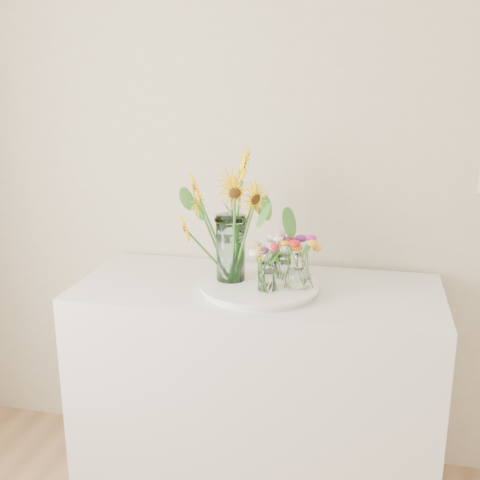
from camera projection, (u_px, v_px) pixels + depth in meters
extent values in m
cube|color=white|center=(256.00, 390.00, 2.44)|extent=(1.40, 0.60, 0.90)
cylinder|color=white|center=(259.00, 288.00, 2.27)|extent=(0.43, 0.43, 0.02)
cylinder|color=#ADD7CC|center=(231.00, 248.00, 2.27)|extent=(0.14, 0.14, 0.26)
cylinder|color=white|center=(267.00, 276.00, 2.18)|extent=(0.09, 0.09, 0.11)
cylinder|color=white|center=(283.00, 266.00, 2.31)|extent=(0.07, 0.07, 0.10)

